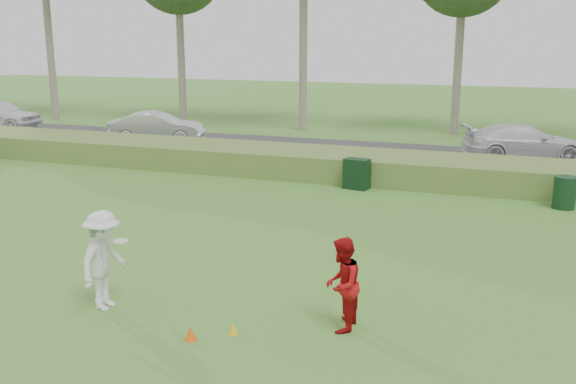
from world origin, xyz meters
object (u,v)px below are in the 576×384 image
at_px(player_white, 104,260).
at_px(utility_cabinet, 357,174).
at_px(cone_yellow, 233,329).
at_px(trash_bin, 564,193).
at_px(cone_orange, 190,333).
at_px(car_mid, 157,127).
at_px(car_right, 523,142).
at_px(player_red, 342,285).

height_order(player_white, utility_cabinet, player_white).
height_order(cone_yellow, trash_bin, trash_bin).
xyz_separation_m(player_white, cone_orange, (2.14, -0.65, -0.84)).
height_order(cone_yellow, car_mid, car_mid).
xyz_separation_m(player_white, car_right, (7.36, 18.64, -0.18)).
bearing_deg(car_mid, player_white, -168.61).
relative_size(trash_bin, car_mid, 0.22).
distance_m(cone_yellow, car_mid, 21.04).
height_order(player_white, car_right, player_white).
distance_m(player_red, trash_bin, 11.01).
relative_size(player_white, player_red, 1.13).
relative_size(cone_orange, car_right, 0.05).
bearing_deg(utility_cabinet, player_red, -66.58).
relative_size(player_white, cone_yellow, 9.57).
bearing_deg(car_right, car_mid, 76.21).
bearing_deg(trash_bin, player_red, -112.00).
bearing_deg(trash_bin, player_white, -128.36).
bearing_deg(car_mid, car_right, -101.61).
bearing_deg(player_red, cone_orange, -62.05).
distance_m(cone_orange, car_mid, 21.09).
bearing_deg(player_red, cone_yellow, -65.50).
bearing_deg(utility_cabinet, car_right, 65.53).
bearing_deg(player_red, trash_bin, 156.97).
height_order(player_white, car_mid, player_white).
height_order(player_red, car_right, player_red).
bearing_deg(trash_bin, cone_orange, -119.25).
bearing_deg(trash_bin, car_right, 98.79).
bearing_deg(car_mid, trash_bin, -126.35).
relative_size(cone_yellow, utility_cabinet, 0.19).
relative_size(player_white, trash_bin, 1.95).
bearing_deg(cone_yellow, player_white, 175.97).
height_order(player_red, utility_cabinet, player_red).
distance_m(player_red, cone_yellow, 2.04).
height_order(cone_orange, trash_bin, trash_bin).
height_order(cone_orange, car_right, car_right).
xyz_separation_m(trash_bin, car_right, (-1.21, 7.81, 0.29)).
relative_size(player_red, car_right, 0.34).
xyz_separation_m(utility_cabinet, car_right, (5.27, 7.43, 0.26)).
distance_m(trash_bin, car_right, 7.91).
height_order(player_red, cone_yellow, player_red).
xyz_separation_m(player_red, cone_yellow, (-1.72, -0.82, -0.74)).
relative_size(cone_yellow, trash_bin, 0.20).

